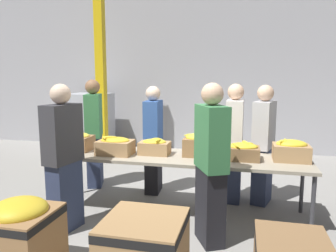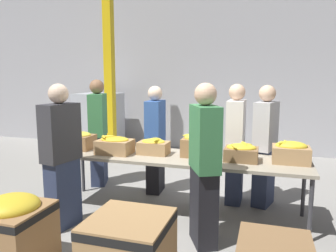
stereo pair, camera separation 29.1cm
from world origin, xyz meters
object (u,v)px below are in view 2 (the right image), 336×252
(donation_bin_0, at_px, (13,230))
(donation_bin_1, at_px, (129,252))
(volunteer_2, at_px, (98,133))
(volunteer_5, at_px, (155,140))
(banana_box_3, at_px, (198,145))
(support_pillar, at_px, (109,68))
(pallet_stack_0, at_px, (99,122))
(sorting_table, at_px, (176,159))
(volunteer_1, at_px, (204,166))
(banana_box_5, at_px, (291,152))
(banana_box_0, at_px, (79,140))
(volunteer_4, at_px, (265,147))
(banana_box_2, at_px, (154,146))
(volunteer_3, at_px, (62,157))
(volunteer_0, at_px, (235,145))
(banana_box_4, at_px, (241,152))
(banana_box_1, at_px, (115,145))

(donation_bin_0, xyz_separation_m, donation_bin_1, (1.18, -0.00, -0.03))
(volunteer_2, height_order, volunteer_5, volunteer_2)
(banana_box_3, distance_m, support_pillar, 3.62)
(pallet_stack_0, bearing_deg, support_pillar, -44.01)
(volunteer_5, height_order, support_pillar, support_pillar)
(sorting_table, xyz_separation_m, volunteer_1, (0.51, -0.71, 0.14))
(volunteer_2, distance_m, volunteer_5, 1.04)
(banana_box_5, relative_size, volunteer_1, 0.25)
(pallet_stack_0, bearing_deg, banana_box_5, -35.25)
(banana_box_0, distance_m, volunteer_4, 2.64)
(banana_box_2, distance_m, support_pillar, 3.29)
(banana_box_5, xyz_separation_m, support_pillar, (-3.61, 2.39, 1.09))
(volunteer_3, distance_m, donation_bin_1, 1.64)
(banana_box_2, relative_size, banana_box_5, 0.93)
(banana_box_5, relative_size, volunteer_0, 0.25)
(banana_box_5, relative_size, volunteer_3, 0.25)
(volunteer_3, xyz_separation_m, support_pillar, (-0.99, 3.26, 1.14))
(banana_box_4, relative_size, volunteer_2, 0.23)
(sorting_table, xyz_separation_m, donation_bin_1, (0.07, -1.70, -0.38))
(volunteer_1, bearing_deg, sorting_table, 9.63)
(banana_box_4, height_order, banana_box_5, banana_box_5)
(volunteer_5, bearing_deg, pallet_stack_0, -139.69)
(pallet_stack_0, bearing_deg, sorting_table, -47.64)
(volunteer_4, bearing_deg, volunteer_3, -41.55)
(volunteer_0, height_order, volunteer_4, volunteer_0)
(banana_box_1, height_order, volunteer_4, volunteer_4)
(banana_box_5, bearing_deg, volunteer_3, -161.55)
(volunteer_0, height_order, volunteer_5, volunteer_0)
(volunteer_2, relative_size, support_pillar, 0.44)
(banana_box_2, height_order, volunteer_5, volunteer_5)
(volunteer_4, bearing_deg, sorting_table, -43.78)
(banana_box_3, relative_size, volunteer_5, 0.26)
(sorting_table, distance_m, volunteer_4, 1.29)
(banana_box_1, distance_m, donation_bin_0, 1.70)
(banana_box_0, bearing_deg, volunteer_1, -20.10)
(volunteer_4, bearing_deg, banana_box_4, -7.24)
(banana_box_4, bearing_deg, banana_box_3, 173.72)
(banana_box_5, distance_m, support_pillar, 4.46)
(banana_box_0, bearing_deg, pallet_stack_0, 113.87)
(donation_bin_0, relative_size, pallet_stack_0, 0.52)
(banana_box_5, bearing_deg, volunteer_4, 119.38)
(volunteer_0, bearing_deg, volunteer_2, -92.80)
(banana_box_5, height_order, volunteer_4, volunteer_4)
(banana_box_0, distance_m, volunteer_1, 2.08)
(sorting_table, distance_m, donation_bin_1, 1.74)
(sorting_table, height_order, banana_box_3, banana_box_3)
(sorting_table, relative_size, banana_box_1, 7.26)
(banana_box_3, xyz_separation_m, volunteer_4, (0.83, 0.56, -0.09))
(banana_box_3, xyz_separation_m, volunteer_5, (-0.81, 0.63, -0.11))
(sorting_table, relative_size, banana_box_4, 8.32)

